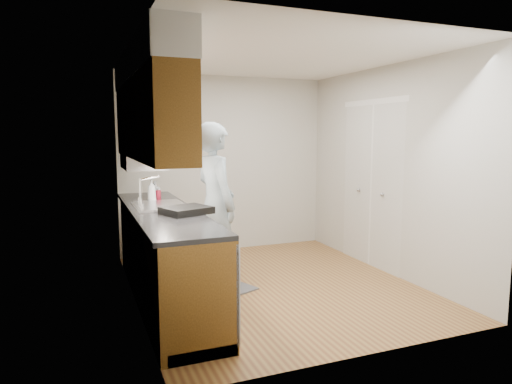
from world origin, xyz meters
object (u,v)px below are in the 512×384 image
(soda_can, at_px, (158,195))
(dish_rack, at_px, (186,210))
(person, at_px, (216,194))
(soap_bottle_a, at_px, (152,191))
(soap_bottle_c, at_px, (155,189))
(soap_bottle_b, at_px, (155,190))

(soda_can, bearing_deg, dish_rack, -84.34)
(person, bearing_deg, soap_bottle_a, 52.32)
(soap_bottle_c, relative_size, soda_can, 1.68)
(person, xyz_separation_m, dish_rack, (-0.45, -0.57, -0.06))
(dish_rack, bearing_deg, person, 30.60)
(dish_rack, bearing_deg, soap_bottle_a, 80.94)
(soap_bottle_a, relative_size, soap_bottle_b, 1.45)
(soap_bottle_c, height_order, dish_rack, soap_bottle_c)
(person, height_order, soap_bottle_b, person)
(soap_bottle_c, distance_m, soda_can, 0.28)
(soap_bottle_b, relative_size, soap_bottle_c, 0.89)
(soap_bottle_b, bearing_deg, person, -50.24)
(dish_rack, bearing_deg, soap_bottle_b, 73.62)
(soap_bottle_a, bearing_deg, person, -27.54)
(soap_bottle_a, height_order, soap_bottle_c, soap_bottle_a)
(person, height_order, soap_bottle_c, person)
(soda_can, bearing_deg, soap_bottle_c, 88.74)
(soap_bottle_b, relative_size, soda_can, 1.50)
(soap_bottle_b, bearing_deg, dish_rack, -85.75)
(person, xyz_separation_m, soda_can, (-0.55, 0.42, -0.04))
(person, height_order, dish_rack, person)
(dish_rack, bearing_deg, soda_can, 75.03)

